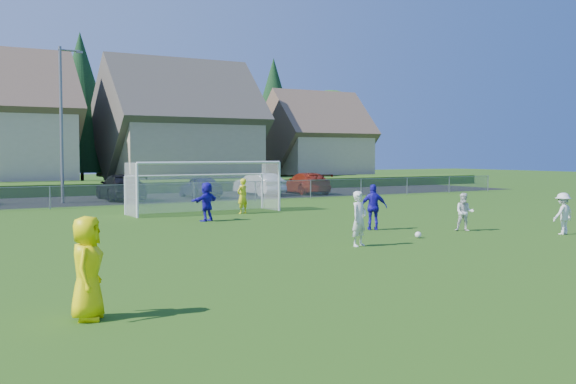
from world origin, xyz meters
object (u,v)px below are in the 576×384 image
Objects in this scene: referee at (87,268)px; soccer_goal at (203,179)px; goalkeeper at (242,196)px; car_d at (121,187)px; player_white_b at (464,212)px; soccer_ball at (418,235)px; player_blue_a at (374,207)px; player_blue_b at (207,202)px; car_g at (305,183)px; player_white_c at (563,214)px; car_e at (200,187)px; car_f at (259,184)px; player_white_a at (359,219)px.

referee is 21.15m from soccer_goal.
goalkeeper is 0.31× the size of car_d.
goalkeeper is at bearing -47.90° from soccer_goal.
soccer_ball is at bearing -124.09° from player_white_b.
player_blue_a is 1.03× the size of player_blue_b.
player_blue_b reaches higher than car_g.
soccer_goal reaches higher than car_d.
player_white_b is 23.64m from car_g.
player_white_b is at bearing 79.79° from car_g.
player_white_c is 0.86× the size of player_blue_a.
soccer_ball is at bearing 86.77° from car_e.
car_g is at bearing 66.53° from soccer_ball.
car_e is at bearing 179.25° from car_d.
player_white_a is at bearing 65.36° from car_f.
referee is 1.22× the size of player_white_c.
player_white_a is 24.16m from car_e.
player_blue_b is 0.30× the size of car_d.
car_d is 1.20× the size of car_f.
car_d is 9.63m from car_f.
player_white_c is at bearing 102.43° from player_blue_b.
player_blue_a reaches higher than player_white_b.
car_g is at bearing -177.26° from car_d.
player_white_c is 0.36× the size of car_e.
car_d is (-8.28, 25.32, 0.05)m from player_white_c.
goalkeeper is at bearing -167.96° from player_blue_b.
player_blue_a is (-2.65, 2.03, 0.15)m from player_white_b.
player_white_a is 27.12m from car_g.
goalkeeper is (-0.94, 11.35, 0.73)m from soccer_ball.
soccer_goal reaches higher than car_e.
player_white_a is at bearing 79.89° from car_e.
referee is 0.39× the size of car_f.
player_blue_b is (-3.85, 8.97, 0.72)m from soccer_ball.
car_f is (9.63, -0.05, -0.04)m from car_d.
referee reaches higher than soccer_ball.
player_blue_b is at bearing -3.99° from referee.
car_g is at bearing -103.93° from player_white_c.
car_e is (1.74, 20.35, -0.15)m from player_blue_a.
car_f is at bearing -176.24° from car_d.
car_f reaches higher than player_white_b.
player_white_c is 6.69m from player_blue_a.
player_white_a is at bearing 78.30° from player_blue_a.
soccer_ball is 0.04× the size of car_g.
player_white_a is at bearing -124.90° from player_white_b.
player_white_a reaches higher than car_d.
player_blue_b is 0.36× the size of car_f.
car_e is at bearing -0.01° from referee.
referee is (-12.54, -5.64, 0.79)m from soccer_ball.
player_white_a is 1.21× the size of player_white_b.
car_e is (5.10, -0.43, -0.08)m from car_d.
player_white_a is (9.59, 5.03, -0.05)m from referee.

